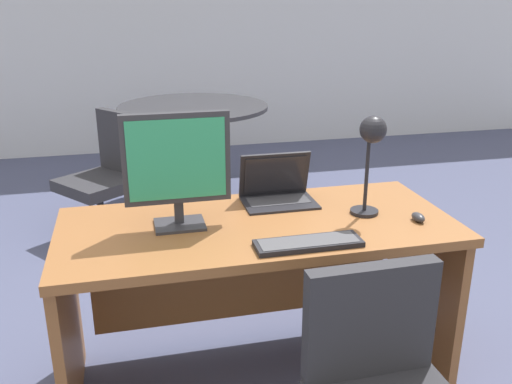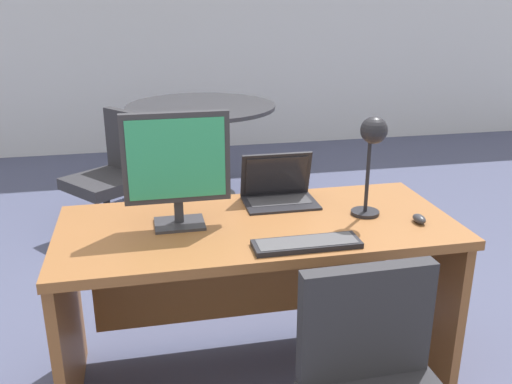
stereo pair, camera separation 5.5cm
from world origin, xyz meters
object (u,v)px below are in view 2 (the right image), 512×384
object	(u,v)px
laptop	(278,187)
meeting_chair_near	(112,187)
monitor	(177,163)
keyboard	(307,244)
meeting_table	(201,129)
desk	(256,263)
mouse	(419,219)
desk_lamp	(372,144)

from	to	relation	value
laptop	meeting_chair_near	distance (m)	1.80
monitor	keyboard	bearing A→B (deg)	-34.00
keyboard	meeting_table	world-z (taller)	meeting_table
desk	meeting_chair_near	xyz separation A→B (m)	(-0.67, 1.73, -0.18)
desk	meeting_chair_near	distance (m)	1.87
laptop	monitor	bearing A→B (deg)	-156.58
keyboard	meeting_chair_near	xyz separation A→B (m)	(-0.80, 2.04, -0.41)
monitor	meeting_chair_near	world-z (taller)	monitor
meeting_chair_near	desk	bearing A→B (deg)	-68.81
mouse	meeting_table	xyz separation A→B (m)	(-0.61, 2.46, -0.15)
keyboard	meeting_chair_near	world-z (taller)	meeting_chair_near
laptop	desk_lamp	distance (m)	0.49
keyboard	desk_lamp	world-z (taller)	desk_lamp
desk	meeting_chair_near	world-z (taller)	meeting_chair_near
desk	desk_lamp	distance (m)	0.71
desk	keyboard	bearing A→B (deg)	-67.42
monitor	mouse	size ratio (longest dim) A/B	5.90
laptop	desk	bearing A→B (deg)	-127.01
keyboard	desk_lamp	distance (m)	0.51
meeting_table	meeting_chair_near	bearing A→B (deg)	-142.32
mouse	meeting_chair_near	world-z (taller)	meeting_chair_near
desk	meeting_table	size ratio (longest dim) A/B	1.36
desk	laptop	distance (m)	0.36
monitor	keyboard	world-z (taller)	monitor
keyboard	mouse	bearing A→B (deg)	13.38
keyboard	meeting_chair_near	bearing A→B (deg)	111.41
keyboard	meeting_chair_near	distance (m)	2.23
desk	monitor	bearing A→B (deg)	-178.38
laptop	desk_lamp	size ratio (longest dim) A/B	0.75
monitor	desk	bearing A→B (deg)	1.62
desk_lamp	meeting_chair_near	size ratio (longest dim) A/B	0.50
keyboard	meeting_table	size ratio (longest dim) A/B	0.34
desk	monitor	xyz separation A→B (m)	(-0.32, -0.01, 0.47)
laptop	meeting_table	size ratio (longest dim) A/B	0.27
monitor	keyboard	xyz separation A→B (m)	(0.45, -0.30, -0.25)
desk	laptop	xyz separation A→B (m)	(0.14, 0.19, 0.28)
desk_lamp	meeting_table	bearing A→B (deg)	100.43
laptop	keyboard	world-z (taller)	laptop
meeting_table	desk	bearing A→B (deg)	-90.82
desk	monitor	size ratio (longest dim) A/B	3.49
keyboard	mouse	world-z (taller)	mouse
desk	desk_lamp	world-z (taller)	desk_lamp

